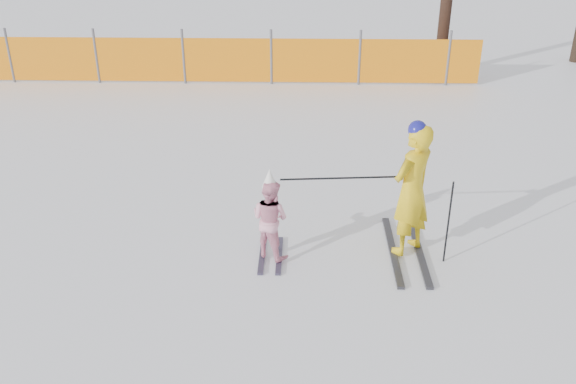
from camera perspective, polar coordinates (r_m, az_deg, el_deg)
name	(u,v)px	position (r m, az deg, el deg)	size (l,w,h in m)	color
ground	(287,285)	(7.74, -0.09, -8.30)	(120.00, 120.00, 0.00)	white
adult	(412,190)	(8.06, 10.94, 0.16)	(0.74, 1.67, 1.81)	black
child	(270,218)	(7.99, -1.59, -2.31)	(0.65, 0.87, 1.24)	black
ski_poles	(388,197)	(7.92, 8.84, -0.46)	(2.09, 0.21, 1.12)	black
safety_fence	(155,59)	(15.24, -11.78, 11.47)	(14.76, 0.06, 1.25)	#595960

